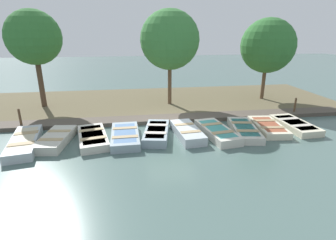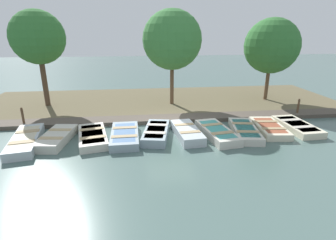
# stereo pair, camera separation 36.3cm
# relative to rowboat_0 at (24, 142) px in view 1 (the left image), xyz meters

# --- Properties ---
(ground_plane) EXTENTS (80.00, 80.00, 0.00)m
(ground_plane) POSITION_rel_rowboat_0_xyz_m (-1.27, 6.62, -0.20)
(ground_plane) COLOR #4C6660
(shore_bank) EXTENTS (8.00, 24.00, 0.17)m
(shore_bank) POSITION_rel_rowboat_0_xyz_m (-6.27, 6.62, -0.11)
(shore_bank) COLOR brown
(shore_bank) RESTS_ON ground_plane
(dock_walkway) EXTENTS (1.14, 21.19, 0.21)m
(dock_walkway) POSITION_rel_rowboat_0_xyz_m (-2.46, 6.62, -0.09)
(dock_walkway) COLOR #51473D
(dock_walkway) RESTS_ON ground_plane
(rowboat_0) EXTENTS (3.52, 1.64, 0.40)m
(rowboat_0) POSITION_rel_rowboat_0_xyz_m (0.00, 0.00, 0.00)
(rowboat_0) COLOR #B2BCC1
(rowboat_0) RESTS_ON ground_plane
(rowboat_1) EXTENTS (2.73, 1.41, 0.41)m
(rowboat_1) POSITION_rel_rowboat_0_xyz_m (-0.15, 1.26, 0.00)
(rowboat_1) COLOR beige
(rowboat_1) RESTS_ON ground_plane
(rowboat_2) EXTENTS (3.02, 1.74, 0.36)m
(rowboat_2) POSITION_rel_rowboat_0_xyz_m (-0.16, 2.85, -0.02)
(rowboat_2) COLOR beige
(rowboat_2) RESTS_ON ground_plane
(rowboat_3) EXTENTS (2.91, 1.28, 0.38)m
(rowboat_3) POSITION_rel_rowboat_0_xyz_m (-0.09, 4.31, -0.01)
(rowboat_3) COLOR #8C9EA8
(rowboat_3) RESTS_ON ground_plane
(rowboat_4) EXTENTS (2.90, 1.57, 0.42)m
(rowboat_4) POSITION_rel_rowboat_0_xyz_m (-0.23, 5.78, 0.01)
(rowboat_4) COLOR #8C9EA8
(rowboat_4) RESTS_ON ground_plane
(rowboat_5) EXTENTS (2.77, 1.26, 0.44)m
(rowboat_5) POSITION_rel_rowboat_0_xyz_m (-0.07, 7.23, 0.02)
(rowboat_5) COLOR #B2BCC1
(rowboat_5) RESTS_ON ground_plane
(rowboat_6) EXTENTS (3.12, 1.55, 0.40)m
(rowboat_6) POSITION_rel_rowboat_0_xyz_m (0.06, 8.65, 0.00)
(rowboat_6) COLOR beige
(rowboat_6) RESTS_ON ground_plane
(rowboat_7) EXTENTS (3.15, 1.59, 0.36)m
(rowboat_7) POSITION_rel_rowboat_0_xyz_m (-0.06, 10.09, -0.02)
(rowboat_7) COLOR beige
(rowboat_7) RESTS_ON ground_plane
(rowboat_8) EXTENTS (2.82, 1.50, 0.35)m
(rowboat_8) POSITION_rel_rowboat_0_xyz_m (-0.29, 11.45, -0.03)
(rowboat_8) COLOR beige
(rowboat_8) RESTS_ON ground_plane
(rowboat_9) EXTENTS (2.84, 1.36, 0.35)m
(rowboat_9) POSITION_rel_rowboat_0_xyz_m (-0.33, 12.94, -0.03)
(rowboat_9) COLOR beige
(rowboat_9) RESTS_ON ground_plane
(mooring_post_near) EXTENTS (0.12, 0.12, 1.06)m
(mooring_post_near) POSITION_rel_rowboat_0_xyz_m (-2.36, -0.96, 0.33)
(mooring_post_near) COLOR brown
(mooring_post_near) RESTS_ON ground_plane
(mooring_post_far) EXTENTS (0.12, 0.12, 1.06)m
(mooring_post_far) POSITION_rel_rowboat_0_xyz_m (-2.36, 14.22, 0.33)
(mooring_post_far) COLOR brown
(mooring_post_far) RESTS_ON ground_plane
(park_tree_far_left) EXTENTS (3.20, 3.20, 5.99)m
(park_tree_far_left) POSITION_rel_rowboat_0_xyz_m (-5.92, -0.82, 4.16)
(park_tree_far_left) COLOR #4C3828
(park_tree_far_left) RESTS_ON ground_plane
(park_tree_left) EXTENTS (3.65, 3.65, 6.05)m
(park_tree_left) POSITION_rel_rowboat_0_xyz_m (-5.38, 7.21, 4.01)
(park_tree_left) COLOR brown
(park_tree_left) RESTS_ON ground_plane
(park_tree_center) EXTENTS (3.60, 3.60, 5.60)m
(park_tree_center) POSITION_rel_rowboat_0_xyz_m (-5.75, 13.90, 3.59)
(park_tree_center) COLOR brown
(park_tree_center) RESTS_ON ground_plane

